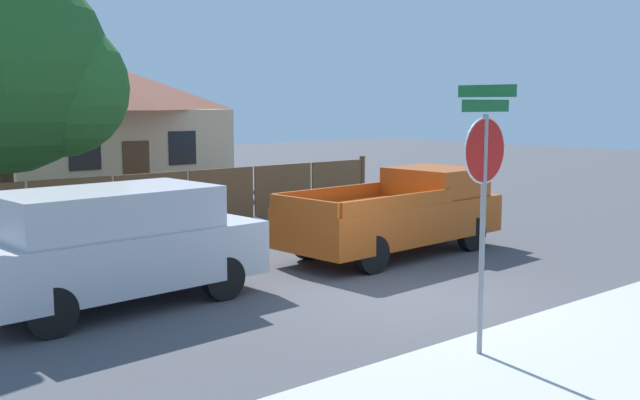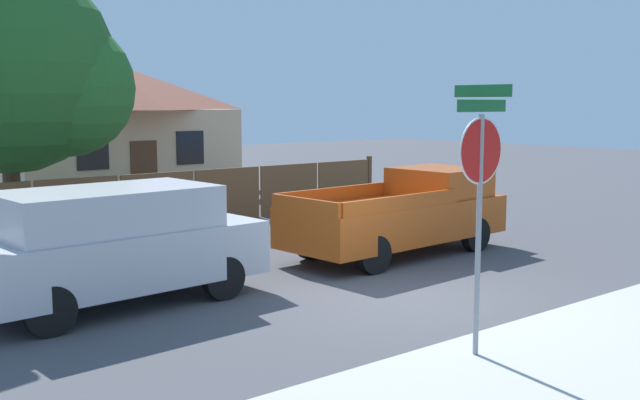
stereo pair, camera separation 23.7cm
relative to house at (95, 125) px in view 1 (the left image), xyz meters
name	(u,v)px [view 1 (the left image)]	position (x,y,z in m)	size (l,w,h in m)	color
ground_plane	(406,296)	(-1.81, -16.44, -2.42)	(80.00, 80.00, 0.00)	#47474C
sidewalk_strip	(608,350)	(-1.81, -20.04, -2.42)	(36.00, 3.20, 0.01)	#B2B2AD
wooden_fence	(189,198)	(-0.82, -7.66, -1.70)	(12.63, 0.12, 1.53)	brown
house	(95,125)	(0.00, 0.00, 0.00)	(7.98, 6.52, 4.67)	beige
oak_tree	(12,71)	(-4.89, -6.78, 1.51)	(5.30, 5.05, 6.57)	brown
red_suv	(113,243)	(-5.78, -13.90, -1.41)	(4.78, 2.25, 1.87)	#B7B7BC
orange_pickup	(400,213)	(0.68, -13.88, -1.55)	(5.28, 2.29, 1.77)	#B74C14
stop_sign	(484,172)	(-3.18, -19.03, -0.08)	(0.94, 0.85, 3.41)	gray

